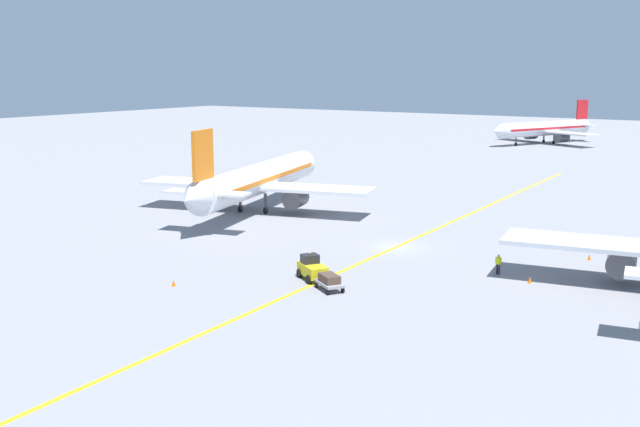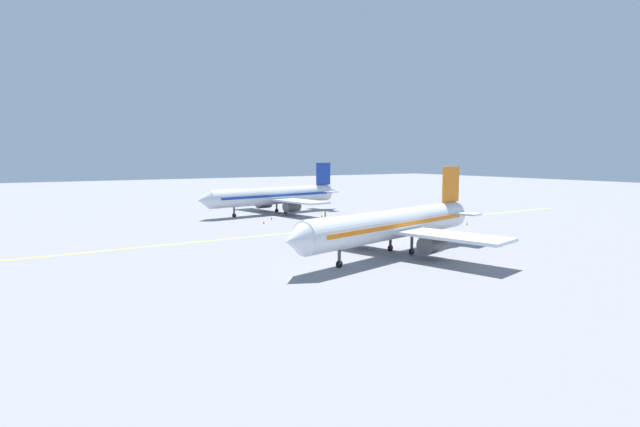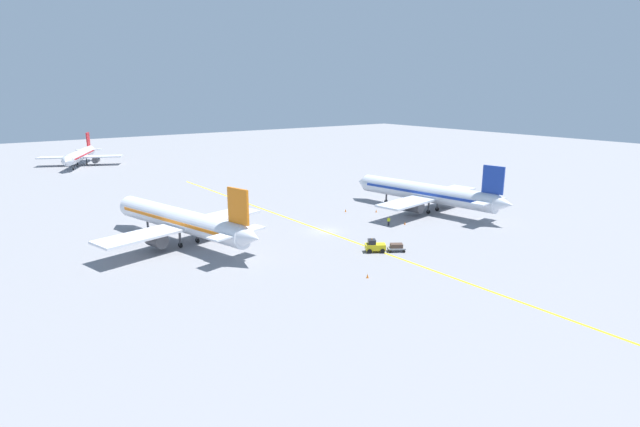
{
  "view_description": "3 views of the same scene",
  "coord_description": "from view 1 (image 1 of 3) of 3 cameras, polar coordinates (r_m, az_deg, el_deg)",
  "views": [
    {
      "loc": [
        31.62,
        -61.4,
        16.53
      ],
      "look_at": [
        -5.18,
        -5.19,
        3.52
      ],
      "focal_mm": 42.0,
      "sensor_mm": 36.0,
      "label": 1
    },
    {
      "loc": [
        -68.73,
        46.93,
        11.97
      ],
      "look_at": [
        4.0,
        1.86,
        2.2
      ],
      "focal_mm": 28.0,
      "sensor_mm": 36.0,
      "label": 2
    },
    {
      "loc": [
        -48.94,
        -66.61,
        23.77
      ],
      "look_at": [
        -3.17,
        -3.12,
        4.26
      ],
      "focal_mm": 28.0,
      "sensor_mm": 36.0,
      "label": 3
    }
  ],
  "objects": [
    {
      "name": "traffic_cone_far_edge",
      "position": [
        70.03,
        19.84,
        -3.13
      ],
      "size": [
        0.32,
        0.32,
        0.55
      ],
      "primitive_type": "cone",
      "color": "orange",
      "rests_on": "ground"
    },
    {
      "name": "baggage_tug_white",
      "position": [
        59.77,
        -0.6,
        -4.2
      ],
      "size": [
        3.33,
        2.91,
        2.11
      ],
      "color": "gold",
      "rests_on": "ground"
    },
    {
      "name": "airplane_at_gate",
      "position": [
        88.46,
        -4.77,
        2.58
      ],
      "size": [
        28.41,
        35.09,
        10.6
      ],
      "color": "silver",
      "rests_on": "ground"
    },
    {
      "name": "airplane_distant_taxiing",
      "position": [
        176.25,
        16.78,
        6.2
      ],
      "size": [
        24.87,
        30.2,
        9.54
      ],
      "color": "silver",
      "rests_on": "ground"
    },
    {
      "name": "traffic_cone_mid_apron",
      "position": [
        74.82,
        17.04,
        -2.08
      ],
      "size": [
        0.32,
        0.32,
        0.55
      ],
      "primitive_type": "cone",
      "color": "orange",
      "rests_on": "ground"
    },
    {
      "name": "traffic_cone_near_nose",
      "position": [
        61.15,
        15.69,
        -4.88
      ],
      "size": [
        0.32,
        0.32,
        0.55
      ],
      "primitive_type": "cone",
      "color": "orange",
      "rests_on": "ground"
    },
    {
      "name": "ground_crew_worker",
      "position": [
        62.91,
        13.43,
        -3.73
      ],
      "size": [
        0.57,
        0.3,
        1.68
      ],
      "color": "#23232D",
      "rests_on": "ground"
    },
    {
      "name": "baggage_cart_trailing",
      "position": [
        56.91,
        0.72,
        -5.13
      ],
      "size": [
        2.94,
        2.59,
        1.24
      ],
      "color": "gray",
      "rests_on": "ground"
    },
    {
      "name": "apron_yellow_centreline",
      "position": [
        71.01,
        5.81,
        -2.56
      ],
      "size": [
        3.21,
        119.98,
        0.01
      ],
      "primitive_type": "cube",
      "rotation": [
        0.0,
        0.0,
        0.02
      ],
      "color": "yellow",
      "rests_on": "ground"
    },
    {
      "name": "ground_plane",
      "position": [
        71.01,
        5.81,
        -2.56
      ],
      "size": [
        400.0,
        400.0,
        0.0
      ],
      "primitive_type": "plane",
      "color": "gray"
    },
    {
      "name": "traffic_cone_by_wingtip",
      "position": [
        59.19,
        -11.1,
        -5.2
      ],
      "size": [
        0.32,
        0.32,
        0.55
      ],
      "primitive_type": "cone",
      "color": "orange",
      "rests_on": "ground"
    }
  ]
}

